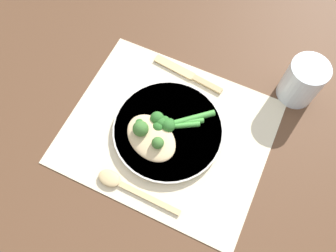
{
  "coord_description": "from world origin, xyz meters",
  "views": [
    {
      "loc": [
        0.12,
        -0.25,
        0.66
      ],
      "look_at": [
        0.0,
        0.0,
        0.03
      ],
      "focal_mm": 35.0,
      "sensor_mm": 36.0,
      "label": 1
    }
  ],
  "objects_px": {
    "broccoli_stalk_rear": "(152,127)",
    "knife": "(189,75)",
    "plate": "(168,130)",
    "spoon": "(119,183)",
    "broccoli_stalk_front": "(162,122)",
    "broccoli_stalk_left": "(174,124)",
    "chicken_fillet": "(151,138)",
    "water_glass": "(302,81)"
  },
  "relations": [
    {
      "from": "plate",
      "to": "broccoli_stalk_front",
      "type": "height_order",
      "value": "broccoli_stalk_front"
    },
    {
      "from": "broccoli_stalk_rear",
      "to": "water_glass",
      "type": "relative_size",
      "value": 1.25
    },
    {
      "from": "plate",
      "to": "chicken_fillet",
      "type": "relative_size",
      "value": 1.65
    },
    {
      "from": "broccoli_stalk_front",
      "to": "broccoli_stalk_left",
      "type": "height_order",
      "value": "same"
    },
    {
      "from": "plate",
      "to": "water_glass",
      "type": "bearing_deg",
      "value": 43.59
    },
    {
      "from": "chicken_fillet",
      "to": "broccoli_stalk_left",
      "type": "relative_size",
      "value": 1.4
    },
    {
      "from": "plate",
      "to": "water_glass",
      "type": "relative_size",
      "value": 2.3
    },
    {
      "from": "chicken_fillet",
      "to": "plate",
      "type": "bearing_deg",
      "value": 60.59
    },
    {
      "from": "chicken_fillet",
      "to": "water_glass",
      "type": "relative_size",
      "value": 1.4
    },
    {
      "from": "broccoli_stalk_front",
      "to": "water_glass",
      "type": "xyz_separation_m",
      "value": [
        0.24,
        0.21,
        0.02
      ]
    },
    {
      "from": "plate",
      "to": "broccoli_stalk_rear",
      "type": "relative_size",
      "value": 1.85
    },
    {
      "from": "broccoli_stalk_front",
      "to": "broccoli_stalk_left",
      "type": "xyz_separation_m",
      "value": [
        0.02,
        0.01,
        -0.0
      ]
    },
    {
      "from": "broccoli_stalk_rear",
      "to": "broccoli_stalk_left",
      "type": "xyz_separation_m",
      "value": [
        0.04,
        0.03,
        0.0
      ]
    },
    {
      "from": "spoon",
      "to": "broccoli_stalk_left",
      "type": "bearing_deg",
      "value": -16.42
    },
    {
      "from": "broccoli_stalk_rear",
      "to": "knife",
      "type": "xyz_separation_m",
      "value": [
        0.01,
        0.17,
        -0.02
      ]
    },
    {
      "from": "broccoli_stalk_front",
      "to": "water_glass",
      "type": "distance_m",
      "value": 0.32
    },
    {
      "from": "broccoli_stalk_rear",
      "to": "broccoli_stalk_left",
      "type": "relative_size",
      "value": 1.25
    },
    {
      "from": "spoon",
      "to": "plate",
      "type": "bearing_deg",
      "value": -14.46
    },
    {
      "from": "plate",
      "to": "broccoli_stalk_left",
      "type": "height_order",
      "value": "broccoli_stalk_left"
    },
    {
      "from": "chicken_fillet",
      "to": "spoon",
      "type": "relative_size",
      "value": 0.79
    },
    {
      "from": "broccoli_stalk_rear",
      "to": "broccoli_stalk_front",
      "type": "bearing_deg",
      "value": -71.3
    },
    {
      "from": "plate",
      "to": "spoon",
      "type": "relative_size",
      "value": 1.3
    },
    {
      "from": "broccoli_stalk_front",
      "to": "knife",
      "type": "distance_m",
      "value": 0.15
    },
    {
      "from": "chicken_fillet",
      "to": "broccoli_stalk_left",
      "type": "bearing_deg",
      "value": 58.64
    },
    {
      "from": "plate",
      "to": "broccoli_stalk_front",
      "type": "bearing_deg",
      "value": 167.16
    },
    {
      "from": "plate",
      "to": "chicken_fillet",
      "type": "height_order",
      "value": "chicken_fillet"
    },
    {
      "from": "plate",
      "to": "broccoli_stalk_left",
      "type": "xyz_separation_m",
      "value": [
        0.01,
        0.01,
        0.02
      ]
    },
    {
      "from": "knife",
      "to": "spoon",
      "type": "bearing_deg",
      "value": -177.76
    },
    {
      "from": "broccoli_stalk_front",
      "to": "broccoli_stalk_left",
      "type": "bearing_deg",
      "value": -100.71
    },
    {
      "from": "knife",
      "to": "chicken_fillet",
      "type": "bearing_deg",
      "value": -174.62
    },
    {
      "from": "broccoli_stalk_rear",
      "to": "broccoli_stalk_left",
      "type": "bearing_deg",
      "value": -86.66
    },
    {
      "from": "broccoli_stalk_front",
      "to": "spoon",
      "type": "bearing_deg",
      "value": 139.53
    },
    {
      "from": "knife",
      "to": "spoon",
      "type": "height_order",
      "value": "spoon"
    },
    {
      "from": "plate",
      "to": "broccoli_stalk_front",
      "type": "distance_m",
      "value": 0.02
    },
    {
      "from": "plate",
      "to": "knife",
      "type": "height_order",
      "value": "plate"
    },
    {
      "from": "chicken_fillet",
      "to": "broccoli_stalk_front",
      "type": "bearing_deg",
      "value": 81.69
    },
    {
      "from": "chicken_fillet",
      "to": "water_glass",
      "type": "distance_m",
      "value": 0.35
    },
    {
      "from": "chicken_fillet",
      "to": "broccoli_stalk_left",
      "type": "xyz_separation_m",
      "value": [
        0.03,
        0.05,
        0.0
      ]
    },
    {
      "from": "broccoli_stalk_rear",
      "to": "plate",
      "type": "bearing_deg",
      "value": -95.56
    },
    {
      "from": "chicken_fillet",
      "to": "spoon",
      "type": "bearing_deg",
      "value": -99.87
    },
    {
      "from": "plate",
      "to": "knife",
      "type": "relative_size",
      "value": 1.32
    },
    {
      "from": "knife",
      "to": "spoon",
      "type": "xyz_separation_m",
      "value": [
        -0.02,
        -0.3,
        0.0
      ]
    }
  ]
}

